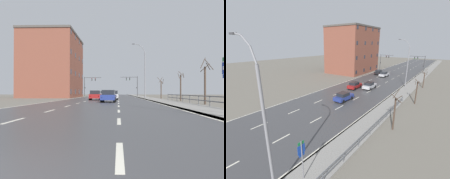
% 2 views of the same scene
% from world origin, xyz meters
% --- Properties ---
extents(ground_plane, '(160.00, 160.00, 0.12)m').
position_xyz_m(ground_plane, '(0.00, 48.00, -0.06)').
color(ground_plane, '#666056').
extents(road_asphalt_strip, '(14.00, 120.00, 0.03)m').
position_xyz_m(road_asphalt_strip, '(0.00, 60.00, 0.01)').
color(road_asphalt_strip, '#3D3D3F').
rests_on(road_asphalt_strip, ground).
extents(sidewalk_right, '(3.00, 120.00, 0.12)m').
position_xyz_m(sidewalk_right, '(8.43, 60.00, 0.06)').
color(sidewalk_right, gray).
rests_on(sidewalk_right, ground).
extents(guardrail, '(0.07, 26.65, 1.00)m').
position_xyz_m(guardrail, '(9.85, 19.13, 0.71)').
color(guardrail, '#515459').
rests_on(guardrail, ground).
extents(street_lamp_foreground, '(2.69, 0.24, 10.69)m').
position_xyz_m(street_lamp_foreground, '(7.42, 8.63, 5.21)').
color(street_lamp_foreground, slate).
rests_on(street_lamp_foreground, ground).
extents(street_lamp_midground, '(2.66, 0.24, 11.03)m').
position_xyz_m(street_lamp_midground, '(7.43, 43.07, 5.38)').
color(street_lamp_midground, slate).
rests_on(street_lamp_midground, ground).
extents(traffic_signal_right, '(5.08, 0.36, 6.01)m').
position_xyz_m(traffic_signal_right, '(6.66, 65.20, 4.13)').
color(traffic_signal_right, '#38383A').
rests_on(traffic_signal_right, ground).
extents(traffic_signal_left, '(5.09, 0.36, 5.92)m').
position_xyz_m(traffic_signal_left, '(-6.64, 65.78, 4.08)').
color(traffic_signal_left, '#38383A').
rests_on(traffic_signal_left, ground).
extents(car_mid_centre, '(2.00, 4.19, 1.57)m').
position_xyz_m(car_mid_centre, '(-1.03, 52.12, 0.80)').
color(car_mid_centre, '#B7B7BC').
rests_on(car_mid_centre, ground).
extents(car_near_left, '(1.97, 4.17, 1.57)m').
position_xyz_m(car_near_left, '(1.05, 26.72, 0.80)').
color(car_near_left, navy).
rests_on(car_near_left, ground).
extents(car_distant, '(1.97, 4.17, 1.57)m').
position_xyz_m(car_distant, '(-3.91, 54.81, 0.80)').
color(car_distant, black).
rests_on(car_distant, ground).
extents(car_far_left, '(1.90, 4.13, 1.57)m').
position_xyz_m(car_far_left, '(1.36, 36.70, 0.80)').
color(car_far_left, '#B7B7BC').
rests_on(car_far_left, ground).
extents(car_near_right, '(1.90, 4.13, 1.57)m').
position_xyz_m(car_near_right, '(-1.48, 34.84, 0.80)').
color(car_near_right, maroon).
rests_on(car_near_right, ground).
extents(brick_building, '(12.34, 18.31, 15.65)m').
position_xyz_m(brick_building, '(-14.09, 54.70, 7.84)').
color(brick_building, brown).
rests_on(brick_building, ground).
extents(bare_tree_near, '(1.22, 1.50, 5.03)m').
position_xyz_m(bare_tree_near, '(11.53, 21.93, 2.30)').
color(bare_tree_near, '#423328').
rests_on(bare_tree_near, ground).
extents(bare_tree_mid, '(1.01, 0.90, 4.47)m').
position_xyz_m(bare_tree_mid, '(11.84, 32.66, 2.16)').
color(bare_tree_mid, '#423328').
rests_on(bare_tree_mid, ground).
extents(bare_tree_far, '(1.35, 1.40, 4.43)m').
position_xyz_m(bare_tree_far, '(11.12, 44.90, 2.04)').
color(bare_tree_far, '#423328').
rests_on(bare_tree_far, ground).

